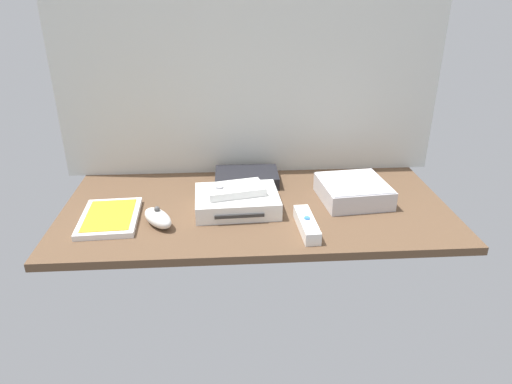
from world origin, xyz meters
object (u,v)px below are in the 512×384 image
object	(u,v)px
game_console	(237,201)
network_router	(247,178)
remote_wand	(307,224)
mini_computer	(353,191)
remote_nunchuk	(158,218)
remote_classic_pad	(235,190)
game_case	(110,218)

from	to	relation	value
game_console	network_router	bearing A→B (deg)	76.09
network_router	remote_wand	size ratio (longest dim) A/B	1.21
game_console	mini_computer	bearing A→B (deg)	3.62
remote_nunchuk	mini_computer	bearing A→B (deg)	-24.98
remote_classic_pad	network_router	bearing A→B (deg)	64.87
game_console	network_router	size ratio (longest dim) A/B	1.20
game_case	remote_nunchuk	size ratio (longest dim) A/B	1.85
mini_computer	game_case	bearing A→B (deg)	-173.12
remote_nunchuk	remote_classic_pad	distance (cm)	20.47
game_console	mini_computer	size ratio (longest dim) A/B	1.17
mini_computer	network_router	size ratio (longest dim) A/B	1.03
mini_computer	remote_nunchuk	distance (cm)	51.42
network_router	remote_classic_pad	xyz separation A→B (cm)	(-3.76, -16.32, 3.71)
remote_nunchuk	remote_classic_pad	world-z (taller)	remote_classic_pad
remote_nunchuk	network_router	bearing A→B (deg)	9.75
game_case	network_router	bearing A→B (deg)	27.75
remote_wand	remote_classic_pad	distance (cm)	20.96
game_console	game_case	xyz separation A→B (cm)	(-31.35, -4.10, -1.44)
network_router	remote_nunchuk	world-z (taller)	remote_nunchuk
game_case	game_console	bearing A→B (deg)	4.41
mini_computer	game_case	world-z (taller)	mini_computer
game_console	mini_computer	distance (cm)	31.30
remote_wand	remote_classic_pad	xyz separation A→B (cm)	(-16.53, 12.29, 3.90)
game_console	remote_classic_pad	xyz separation A→B (cm)	(-0.48, 0.22, 3.21)
network_router	game_case	bearing A→B (deg)	-148.76
game_console	remote_nunchuk	xyz separation A→B (cm)	(-19.12, -7.52, -0.16)
network_router	remote_wand	world-z (taller)	same
remote_wand	game_case	bearing A→B (deg)	167.79
game_case	network_router	world-z (taller)	network_router
game_console	remote_classic_pad	distance (cm)	3.25
network_router	remote_classic_pad	size ratio (longest dim) A/B	1.15
remote_classic_pad	game_case	bearing A→B (deg)	175.81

